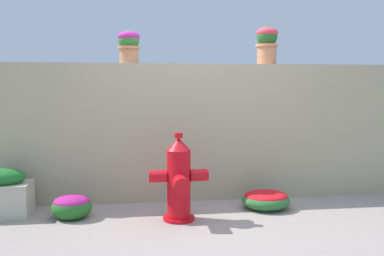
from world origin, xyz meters
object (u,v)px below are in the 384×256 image
at_px(fire_hydrant, 179,181).
at_px(planter_box, 2,194).
at_px(potted_plant_2, 267,42).
at_px(flower_bush_left, 266,199).
at_px(flower_bush_right, 72,206).
at_px(potted_plant_1, 129,44).

relative_size(fire_hydrant, planter_box, 1.58).
bearing_deg(fire_hydrant, potted_plant_2, 36.96).
distance_m(flower_bush_left, planter_box, 2.72).
distance_m(flower_bush_right, planter_box, 0.72).
xyz_separation_m(potted_plant_1, potted_plant_2, (1.61, 0.02, 0.05)).
distance_m(potted_plant_1, potted_plant_2, 1.61).
height_order(fire_hydrant, flower_bush_right, fire_hydrant).
relative_size(potted_plant_2, flower_bush_left, 0.86).
bearing_deg(flower_bush_right, potted_plant_1, 47.65).
xyz_separation_m(flower_bush_left, flower_bush_right, (-2.02, -0.07, 0.02)).
xyz_separation_m(flower_bush_left, planter_box, (-2.72, 0.08, 0.13)).
xyz_separation_m(potted_plant_2, flower_bush_left, (-0.17, -0.58, -1.73)).
bearing_deg(planter_box, potted_plant_2, 9.94).
height_order(potted_plant_1, flower_bush_left, potted_plant_1).
distance_m(fire_hydrant, planter_box, 1.79).
height_order(potted_plant_1, potted_plant_2, potted_plant_2).
xyz_separation_m(potted_plant_2, planter_box, (-2.88, -0.51, -1.60)).
relative_size(potted_plant_2, planter_box, 0.83).
distance_m(potted_plant_1, fire_hydrant, 1.69).
height_order(potted_plant_2, fire_hydrant, potted_plant_2).
bearing_deg(flower_bush_left, flower_bush_right, -178.13).
relative_size(fire_hydrant, flower_bush_left, 1.65).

